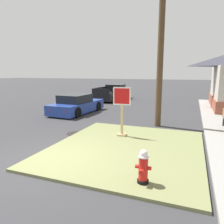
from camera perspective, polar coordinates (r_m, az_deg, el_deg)
name	(u,v)px	position (r m, az deg, el deg)	size (l,w,h in m)	color
ground_plane	(48,160)	(7.00, -16.72, -12.26)	(160.00, 160.00, 0.00)	#333335
grass_corner_patch	(127,147)	(7.67, 3.99, -9.45)	(5.09, 5.79, 0.08)	olive
fire_hydrant	(143,167)	(5.20, 8.38, -14.51)	(0.38, 0.34, 0.83)	black
stop_sign	(122,113)	(8.64, 2.68, -0.21)	(0.72, 0.30, 2.01)	tan
manhole_cover	(75,133)	(9.58, -9.99, -5.68)	(0.70, 0.70, 0.02)	black
parked_sedan_blue	(77,105)	(14.33, -9.46, 1.92)	(2.11, 4.41, 1.25)	#233D93
pickup_truck_black	(113,94)	(20.95, 0.23, 4.96)	(2.20, 5.37, 1.48)	black
utility_pole	(162,25)	(10.88, 13.17, 21.84)	(1.40, 0.29, 9.34)	#4C3823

